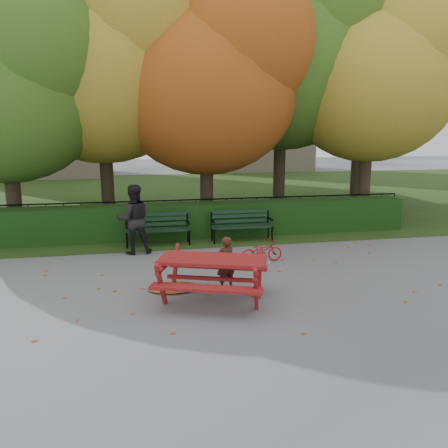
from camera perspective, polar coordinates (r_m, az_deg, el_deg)
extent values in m
plane|color=gray|center=(9.07, 1.03, -8.02)|extent=(90.00, 90.00, 0.00)
plane|color=#203411|center=(22.61, -6.71, 3.92)|extent=(90.00, 90.00, 0.00)
cube|color=#C4AC97|center=(35.34, -24.34, 18.00)|extent=(10.00, 7.00, 15.00)
cube|color=#C4AC97|center=(37.75, 3.81, 16.23)|extent=(9.00, 6.00, 12.00)
cube|color=black|center=(13.21, -3.20, 0.55)|extent=(13.00, 0.90, 1.00)
cube|color=black|center=(14.07, -3.66, -0.50)|extent=(14.00, 0.04, 0.04)
cube|color=black|center=(13.91, -3.71, 3.20)|extent=(14.00, 0.04, 0.04)
cylinder|color=black|center=(13.91, -16.01, 0.68)|extent=(0.03, 0.03, 1.00)
cylinder|color=black|center=(13.99, -3.68, 1.18)|extent=(0.03, 0.03, 1.00)
cylinder|color=black|center=(14.69, 7.99, 1.60)|extent=(0.03, 0.03, 1.00)
cylinder|color=black|center=(16.19, 19.76, 1.96)|extent=(0.03, 0.03, 1.00)
cylinder|color=#31241C|center=(14.69, -25.82, 3.74)|extent=(0.44, 0.44, 2.62)
ellipsoid|color=#3A591B|center=(14.62, -26.84, 14.70)|extent=(5.60, 5.60, 5.04)
sphere|color=#3A591B|center=(13.88, -23.98, 20.43)|extent=(4.20, 4.20, 4.20)
cylinder|color=#31241C|center=(15.43, -15.03, 5.83)|extent=(0.44, 0.44, 3.15)
ellipsoid|color=olive|center=(15.47, -15.73, 18.35)|extent=(6.40, 6.40, 5.76)
sphere|color=olive|center=(14.90, -11.58, 24.44)|extent=(4.80, 4.80, 4.80)
cylinder|color=#31241C|center=(14.81, -2.28, 5.30)|extent=(0.44, 0.44, 2.80)
ellipsoid|color=#923F19|center=(14.77, -2.38, 16.94)|extent=(6.00, 6.00, 5.40)
sphere|color=#923F19|center=(14.44, 2.54, 22.47)|extent=(4.50, 4.50, 4.50)
cylinder|color=#31241C|center=(16.76, 7.23, 7.18)|extent=(0.44, 0.44, 3.50)
ellipsoid|color=#3A591B|center=(16.88, 7.58, 19.97)|extent=(6.80, 6.80, 6.12)
sphere|color=#3A591B|center=(16.82, 13.01, 25.13)|extent=(5.10, 5.10, 5.10)
cylinder|color=#31241C|center=(16.51, 17.86, 5.73)|extent=(0.44, 0.44, 2.97)
ellipsoid|color=olive|center=(16.51, 18.58, 16.78)|extent=(5.80, 5.80, 5.22)
sphere|color=olive|center=(16.61, 23.48, 20.96)|extent=(4.35, 4.35, 4.35)
cylinder|color=#31241C|center=(20.86, 16.86, 7.18)|extent=(0.44, 0.44, 3.15)
ellipsoid|color=#3A591B|center=(20.89, 17.43, 16.44)|extent=(6.00, 6.00, 5.40)
sphere|color=#3A591B|center=(20.94, 21.40, 19.90)|extent=(4.50, 4.50, 4.50)
cube|color=black|center=(12.05, -8.57, -0.96)|extent=(1.80, 0.12, 0.04)
cube|color=black|center=(12.23, -8.62, -0.78)|extent=(1.80, 0.12, 0.04)
cube|color=black|center=(12.40, -8.66, -0.60)|extent=(1.80, 0.12, 0.04)
cube|color=black|center=(12.47, -8.70, -0.02)|extent=(1.80, 0.05, 0.10)
cube|color=black|center=(12.44, -8.72, 0.66)|extent=(1.80, 0.05, 0.10)
cube|color=black|center=(12.41, -8.74, 1.25)|extent=(1.80, 0.05, 0.10)
cube|color=black|center=(12.22, -12.60, -1.03)|extent=(0.05, 0.55, 0.06)
cube|color=black|center=(12.44, -12.63, 0.25)|extent=(0.05, 0.05, 0.41)
cylinder|color=black|center=(12.09, -12.57, -2.14)|extent=(0.05, 0.05, 0.44)
cylinder|color=black|center=(12.44, -12.54, -1.75)|extent=(0.05, 0.05, 0.44)
cube|color=black|center=(12.20, -12.64, -0.09)|extent=(0.05, 0.45, 0.04)
cube|color=black|center=(12.30, -4.66, -0.70)|extent=(0.05, 0.55, 0.06)
cube|color=black|center=(12.51, -4.83, 0.57)|extent=(0.05, 0.05, 0.41)
cylinder|color=black|center=(12.17, -4.54, -1.80)|extent=(0.05, 0.05, 0.44)
cylinder|color=black|center=(12.52, -4.74, -1.42)|extent=(0.05, 0.05, 0.44)
cube|color=black|center=(12.28, -4.69, 0.23)|extent=(0.05, 0.45, 0.04)
cube|color=black|center=(12.40, 2.57, -0.48)|extent=(1.80, 0.12, 0.04)
cube|color=black|center=(12.57, 2.37, -0.31)|extent=(1.80, 0.12, 0.04)
cube|color=black|center=(12.74, 2.18, -0.14)|extent=(1.80, 0.12, 0.04)
cube|color=black|center=(12.80, 2.09, 0.42)|extent=(1.80, 0.05, 0.10)
cube|color=black|center=(12.77, 2.09, 1.08)|extent=(1.80, 0.05, 0.10)
cube|color=black|center=(12.75, 2.10, 1.66)|extent=(1.80, 0.05, 0.10)
cube|color=black|center=(12.40, -1.45, -0.56)|extent=(0.05, 0.55, 0.06)
cube|color=black|center=(12.61, -1.67, 0.69)|extent=(0.05, 0.05, 0.41)
cylinder|color=black|center=(12.27, -1.29, -1.65)|extent=(0.05, 0.05, 0.44)
cylinder|color=black|center=(12.61, -1.59, -1.28)|extent=(0.05, 0.05, 0.44)
cube|color=black|center=(12.38, -1.47, 0.36)|extent=(0.05, 0.45, 0.04)
cube|color=black|center=(12.80, 6.07, -0.23)|extent=(0.05, 0.55, 0.06)
cube|color=black|center=(13.01, 5.73, 0.98)|extent=(0.05, 0.05, 0.41)
cylinder|color=black|center=(12.67, 6.29, -1.28)|extent=(0.05, 0.05, 0.44)
cylinder|color=black|center=(13.01, 5.81, -0.93)|extent=(0.05, 0.05, 0.44)
cube|color=black|center=(12.78, 6.06, 0.66)|extent=(0.05, 0.45, 0.04)
cube|color=maroon|center=(8.03, -1.50, -4.68)|extent=(2.10, 1.43, 0.06)
cube|color=maroon|center=(7.52, -2.37, -8.42)|extent=(1.92, 0.92, 0.05)
cube|color=maroon|center=(8.73, -0.74, -5.52)|extent=(1.92, 0.92, 0.05)
cube|color=maroon|center=(7.88, -8.21, -7.92)|extent=(0.25, 0.55, 0.95)
cube|color=maroon|center=(8.77, -6.37, -5.82)|extent=(0.25, 0.55, 0.95)
cube|color=maroon|center=(8.24, -7.29, -4.96)|extent=(0.56, 1.39, 0.06)
cube|color=maroon|center=(7.58, 4.20, -8.63)|extent=(0.25, 0.55, 0.95)
cube|color=maroon|center=(8.50, 4.72, -6.36)|extent=(0.25, 0.55, 0.95)
cube|color=maroon|center=(7.95, 4.51, -5.52)|extent=(0.56, 1.39, 0.06)
cube|color=maroon|center=(8.14, -1.49, -7.15)|extent=(1.64, 0.66, 0.06)
ellipsoid|color=brown|center=(8.91, -6.63, -8.22)|extent=(1.17, 0.95, 0.07)
imported|color=#3A1D12|center=(8.62, 0.21, -5.21)|extent=(0.46, 0.36, 1.10)
imported|color=black|center=(11.43, -11.70, 0.60)|extent=(0.94, 0.77, 1.80)
imported|color=red|center=(10.61, 4.93, -3.52)|extent=(1.09, 0.48, 0.55)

